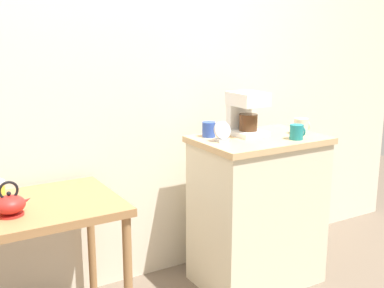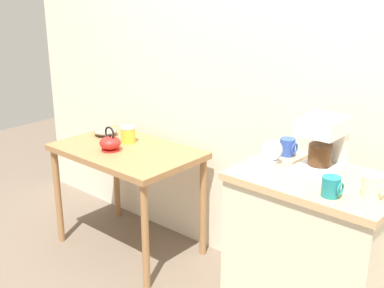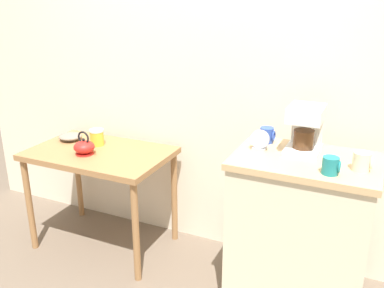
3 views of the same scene
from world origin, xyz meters
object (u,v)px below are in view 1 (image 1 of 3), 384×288
at_px(mug_blue, 209,129).
at_px(table_clock, 222,132).
at_px(mug_dark_teal, 297,132).
at_px(coffee_maker, 245,111).
at_px(teakettle, 10,204).
at_px(mug_small_cream, 301,126).

relative_size(mug_blue, table_clock, 0.76).
xyz_separation_m(mug_blue, mug_dark_teal, (0.40, -0.32, -0.00)).
bearing_deg(coffee_maker, table_clock, -158.76).
relative_size(teakettle, coffee_maker, 0.65).
height_order(mug_small_cream, table_clock, table_clock).
height_order(mug_blue, table_clock, table_clock).
xyz_separation_m(mug_small_cream, mug_dark_teal, (-0.13, -0.10, -0.00)).
relative_size(teakettle, mug_dark_teal, 1.95).
height_order(coffee_maker, mug_small_cream, coffee_maker).
relative_size(coffee_maker, mug_blue, 2.91).
relative_size(teakettle, mug_small_cream, 1.77).
relative_size(mug_small_cream, mug_dark_teal, 1.10).
bearing_deg(teakettle, table_clock, 2.42).
relative_size(coffee_maker, mug_dark_teal, 2.99).
xyz_separation_m(teakettle, table_clock, (1.18, 0.05, 0.20)).
xyz_separation_m(coffee_maker, table_clock, (-0.22, -0.09, -0.09)).
bearing_deg(mug_small_cream, mug_blue, 157.99).
xyz_separation_m(mug_dark_teal, table_clock, (-0.40, 0.18, 0.01)).
distance_m(teakettle, mug_dark_teal, 1.59).
bearing_deg(mug_dark_teal, mug_blue, 141.25).
distance_m(mug_dark_teal, table_clock, 0.44).
bearing_deg(table_clock, mug_small_cream, -7.59).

